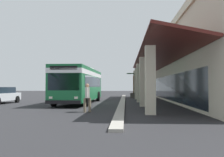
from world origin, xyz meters
The scene contains 6 objects.
ground centered at (0.00, 8.00, 0.00)m, with size 120.00×120.00×0.00m, color #262628.
curb_strip centered at (-1.18, 2.47, 0.06)m, with size 31.85×0.50×0.12m, color #9E998E.
plaza_building centered at (-1.18, 12.09, 3.71)m, with size 26.84×13.58×7.40m.
transit_bus centered at (0.58, -1.40, 1.85)m, with size 11.26×2.98×3.34m.
pedestrian centered at (8.41, 0.52, 0.96)m, with size 0.69×0.42×1.70m.
potted_palm centered at (-9.33, 3.81, 0.70)m, with size 1.74×1.77×3.30m.
Camera 1 is at (22.88, 2.81, 1.53)m, focal length 39.34 mm.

